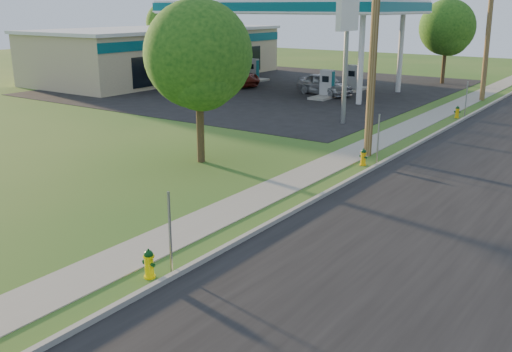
{
  "coord_description": "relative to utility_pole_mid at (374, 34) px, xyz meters",
  "views": [
    {
      "loc": [
        8.84,
        -4.62,
        5.99
      ],
      "look_at": [
        0.0,
        8.0,
        1.4
      ],
      "focal_mm": 40.0,
      "sensor_mm": 36.0,
      "label": 1
    }
  ],
  "objects": [
    {
      "name": "road",
      "position": [
        5.1,
        -7.0,
        -4.94
      ],
      "size": [
        8.0,
        120.0,
        0.02
      ],
      "primitive_type": "cube",
      "color": "black",
      "rests_on": "ground"
    },
    {
      "name": "curb",
      "position": [
        1.1,
        -7.0,
        -4.88
      ],
      "size": [
        0.15,
        120.0,
        0.15
      ],
      "primitive_type": "cube",
      "color": "gray",
      "rests_on": "ground"
    },
    {
      "name": "sidewalk",
      "position": [
        -0.65,
        -7.0,
        -4.94
      ],
      "size": [
        1.5,
        120.0,
        0.03
      ],
      "primitive_type": "cube",
      "color": "gray",
      "rests_on": "ground"
    },
    {
      "name": "forecourt",
      "position": [
        -15.4,
        15.0,
        -4.94
      ],
      "size": [
        26.0,
        28.0,
        0.02
      ],
      "primitive_type": "cube",
      "color": "black",
      "rests_on": "ground"
    },
    {
      "name": "utility_pole_mid",
      "position": [
        0.0,
        0.0,
        0.0
      ],
      "size": [
        1.4,
        0.32,
        9.8
      ],
      "color": "brown",
      "rests_on": "ground"
    },
    {
      "name": "utility_pole_far",
      "position": [
        0.0,
        18.0,
        -0.15
      ],
      "size": [
        1.4,
        0.32,
        9.5
      ],
      "color": "brown",
      "rests_on": "ground"
    },
    {
      "name": "sign_post_near",
      "position": [
        0.85,
        -12.8,
        -3.95
      ],
      "size": [
        0.05,
        0.04,
        2.0
      ],
      "primitive_type": "cube",
      "color": "gray",
      "rests_on": "ground"
    },
    {
      "name": "sign_post_mid",
      "position": [
        0.85,
        -1.0,
        -3.95
      ],
      "size": [
        0.05,
        0.04,
        2.0
      ],
      "primitive_type": "cube",
      "color": "gray",
      "rests_on": "ground"
    },
    {
      "name": "sign_post_far",
      "position": [
        0.85,
        11.2,
        -3.95
      ],
      "size": [
        0.05,
        0.04,
        2.0
      ],
      "primitive_type": "cube",
      "color": "gray",
      "rests_on": "ground"
    },
    {
      "name": "gas_canopy",
      "position": [
        -13.4,
        15.0,
        0.94
      ],
      "size": [
        18.18,
        9.18,
        6.4
      ],
      "color": "silver",
      "rests_on": "ground"
    },
    {
      "name": "fuel_pump_nw",
      "position": [
        -17.9,
        13.0,
        -4.23
      ],
      "size": [
        1.2,
        3.2,
        1.9
      ],
      "color": "gray",
      "rests_on": "ground"
    },
    {
      "name": "fuel_pump_ne",
      "position": [
        -8.9,
        13.0,
        -4.23
      ],
      "size": [
        1.2,
        3.2,
        1.9
      ],
      "color": "gray",
      "rests_on": "ground"
    },
    {
      "name": "fuel_pump_sw",
      "position": [
        -17.9,
        17.0,
        -4.23
      ],
      "size": [
        1.2,
        3.2,
        1.9
      ],
      "color": "gray",
      "rests_on": "ground"
    },
    {
      "name": "fuel_pump_se",
      "position": [
        -8.9,
        17.0,
        -4.23
      ],
      "size": [
        1.2,
        3.2,
        1.9
      ],
      "color": "gray",
      "rests_on": "ground"
    },
    {
      "name": "convenience_store",
      "position": [
        -26.38,
        15.0,
        -2.82
      ],
      "size": [
        10.4,
        22.4,
        4.25
      ],
      "color": "tan",
      "rests_on": "ground"
    },
    {
      "name": "price_pylon",
      "position": [
        -3.9,
        5.5,
        0.48
      ],
      "size": [
        0.34,
        2.04,
        6.85
      ],
      "color": "gray",
      "rests_on": "ground"
    },
    {
      "name": "tree_verge",
      "position": [
        -4.97,
        -4.83,
        -0.88
      ],
      "size": [
        4.17,
        4.17,
        6.33
      ],
      "color": "#3C2E1B",
      "rests_on": "ground"
    },
    {
      "name": "tree_lot",
      "position": [
        -4.7,
        24.94,
        -0.7
      ],
      "size": [
        4.36,
        4.36,
        6.61
      ],
      "color": "#3C2E1B",
      "rests_on": "ground"
    },
    {
      "name": "tree_back",
      "position": [
        -33.54,
        23.52,
        -0.75
      ],
      "size": [
        4.31,
        4.31,
        6.53
      ],
      "color": "#3C2E1B",
      "rests_on": "ground"
    },
    {
      "name": "hydrant_near",
      "position": [
        0.6,
        -13.28,
        -4.6
      ],
      "size": [
        0.37,
        0.33,
        0.71
      ],
      "color": "#F8E004",
      "rests_on": "ground"
    },
    {
      "name": "hydrant_mid",
      "position": [
        0.5,
        -1.53,
        -4.62
      ],
      "size": [
        0.35,
        0.31,
        0.68
      ],
      "color": "#DDA40A",
      "rests_on": "ground"
    },
    {
      "name": "hydrant_far",
      "position": [
        0.58,
        10.66,
        -4.62
      ],
      "size": [
        0.36,
        0.32,
        0.68
      ],
      "color": "#EDB20D",
      "rests_on": "ground"
    },
    {
      "name": "car_red",
      "position": [
        -18.01,
        14.29,
        -4.19
      ],
      "size": [
        6.03,
        4.46,
        1.52
      ],
      "primitive_type": "imported",
      "rotation": [
        0.0,
        0.0,
        1.17
      ],
      "color": "maroon",
      "rests_on": "ground"
    },
    {
      "name": "car_silver",
      "position": [
        -9.63,
        13.98,
        -4.2
      ],
      "size": [
        4.77,
        3.16,
        1.51
      ],
      "primitive_type": "imported",
      "rotation": [
        0.0,
        0.0,
        1.23
      ],
      "color": "#ACAFB4",
      "rests_on": "ground"
    }
  ]
}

